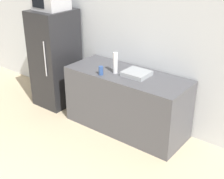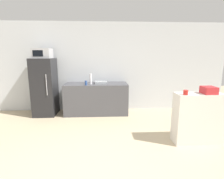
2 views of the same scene
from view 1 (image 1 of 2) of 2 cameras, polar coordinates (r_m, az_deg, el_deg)
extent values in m
cube|color=silver|center=(4.50, 5.07, 9.76)|extent=(8.00, 0.06, 2.60)
cube|color=#232326|center=(5.20, -10.31, 5.61)|extent=(0.58, 0.67, 1.57)
cylinder|color=#B7B7BC|center=(4.83, -12.15, 5.43)|extent=(0.02, 0.02, 0.55)
cube|color=#BCBCC1|center=(4.98, -11.14, 15.60)|extent=(0.47, 0.41, 0.26)
cube|color=black|center=(4.88, -13.40, 15.21)|extent=(0.26, 0.01, 0.16)
cube|color=#4C4C51|center=(4.47, 2.66, -2.22)|extent=(1.76, 0.70, 0.87)
cube|color=#9EA3A8|center=(4.22, 4.51, 2.94)|extent=(0.34, 0.31, 0.06)
cylinder|color=silver|center=(4.26, 0.61, 4.89)|extent=(0.06, 0.06, 0.29)
cylinder|color=#2D4C8C|center=(4.23, -2.04, 3.48)|extent=(0.06, 0.06, 0.12)
camera|label=2|loc=(2.75, -82.45, -15.84)|focal=28.00mm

